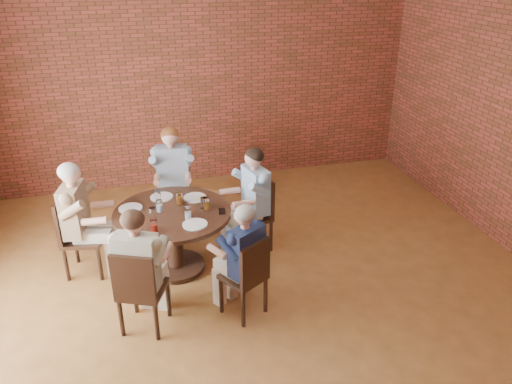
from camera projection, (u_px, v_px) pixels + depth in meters
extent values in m
plane|color=#9C6130|center=(261.00, 316.00, 5.02)|extent=(7.00, 7.00, 0.00)
plane|color=brown|center=(198.00, 73.00, 7.32)|extent=(7.00, 0.00, 7.00)
cylinder|color=#331A11|center=(177.00, 266.00, 5.76)|extent=(0.65, 0.65, 0.06)
cylinder|color=#331A11|center=(175.00, 243.00, 5.62)|extent=(0.18, 0.18, 0.64)
cylinder|color=#372014|center=(172.00, 213.00, 5.46)|extent=(1.29, 1.29, 0.05)
cube|color=#331A11|center=(251.00, 217.00, 5.99)|extent=(0.49, 0.49, 0.04)
cube|color=#331A11|center=(265.00, 195.00, 5.96)|extent=(0.13, 0.41, 0.47)
cylinder|color=#331A11|center=(233.00, 230.00, 6.16)|extent=(0.04, 0.04, 0.41)
cylinder|color=#331A11|center=(245.00, 243.00, 5.88)|extent=(0.04, 0.04, 0.41)
cylinder|color=#331A11|center=(257.00, 224.00, 6.30)|extent=(0.04, 0.04, 0.41)
cylinder|color=#331A11|center=(271.00, 236.00, 6.03)|extent=(0.04, 0.04, 0.41)
cube|color=#331A11|center=(174.00, 195.00, 6.54)|extent=(0.47, 0.47, 0.04)
cube|color=#331A11|center=(173.00, 170.00, 6.59)|extent=(0.43, 0.09, 0.49)
cylinder|color=#331A11|center=(161.00, 217.00, 6.45)|extent=(0.04, 0.04, 0.41)
cylinder|color=#331A11|center=(190.00, 215.00, 6.50)|extent=(0.04, 0.04, 0.41)
cylinder|color=#331A11|center=(162.00, 204.00, 6.78)|extent=(0.04, 0.04, 0.41)
cylinder|color=#331A11|center=(189.00, 203.00, 6.82)|extent=(0.04, 0.04, 0.41)
cube|color=#331A11|center=(85.00, 238.00, 5.55)|extent=(0.51, 0.51, 0.04)
cube|color=#331A11|center=(63.00, 218.00, 5.43)|extent=(0.13, 0.42, 0.49)
cylinder|color=#331A11|center=(100.00, 264.00, 5.49)|extent=(0.04, 0.04, 0.41)
cylinder|color=#331A11|center=(107.00, 246.00, 5.82)|extent=(0.04, 0.04, 0.41)
cylinder|color=#331A11|center=(66.00, 265.00, 5.48)|extent=(0.04, 0.04, 0.41)
cylinder|color=#331A11|center=(76.00, 247.00, 5.81)|extent=(0.04, 0.04, 0.41)
cube|color=#331A11|center=(143.00, 289.00, 4.72)|extent=(0.54, 0.54, 0.04)
cube|color=#331A11|center=(133.00, 279.00, 4.44)|extent=(0.39, 0.20, 0.46)
cylinder|color=#331A11|center=(168.00, 299.00, 4.94)|extent=(0.04, 0.04, 0.41)
cylinder|color=#331A11|center=(135.00, 295.00, 4.99)|extent=(0.04, 0.04, 0.41)
cylinder|color=#331A11|center=(157.00, 322.00, 4.64)|extent=(0.04, 0.04, 0.41)
cylinder|color=#331A11|center=(121.00, 318.00, 4.69)|extent=(0.04, 0.04, 0.41)
cube|color=#331A11|center=(243.00, 276.00, 4.90)|extent=(0.51, 0.51, 0.04)
cube|color=#331A11|center=(255.00, 263.00, 4.69)|extent=(0.34, 0.23, 0.43)
cylinder|color=#331A11|center=(243.00, 282.00, 5.20)|extent=(0.04, 0.04, 0.41)
cylinder|color=#331A11|center=(221.00, 295.00, 5.00)|extent=(0.04, 0.04, 0.41)
cylinder|color=#331A11|center=(265.00, 295.00, 5.00)|extent=(0.04, 0.04, 0.41)
cylinder|color=#331A11|center=(243.00, 309.00, 4.80)|extent=(0.04, 0.04, 0.41)
cylinder|color=white|center=(195.00, 197.00, 5.73)|extent=(0.26, 0.26, 0.01)
cylinder|color=white|center=(162.00, 197.00, 5.74)|extent=(0.26, 0.26, 0.01)
cylinder|color=white|center=(131.00, 208.00, 5.49)|extent=(0.26, 0.26, 0.01)
cylinder|color=white|center=(195.00, 224.00, 5.17)|extent=(0.26, 0.26, 0.01)
cylinder|color=white|center=(204.00, 203.00, 5.47)|extent=(0.07, 0.07, 0.14)
cylinder|color=white|center=(180.00, 198.00, 5.58)|extent=(0.07, 0.07, 0.14)
cylinder|color=white|center=(158.00, 196.00, 5.62)|extent=(0.07, 0.07, 0.14)
cylinder|color=white|center=(159.00, 206.00, 5.41)|extent=(0.07, 0.07, 0.14)
cylinder|color=white|center=(153.00, 214.00, 5.25)|extent=(0.07, 0.07, 0.14)
cylinder|color=white|center=(154.00, 227.00, 5.00)|extent=(0.07, 0.07, 0.14)
cylinder|color=white|center=(188.00, 213.00, 5.26)|extent=(0.07, 0.07, 0.14)
cylinder|color=white|center=(207.00, 203.00, 5.46)|extent=(0.07, 0.07, 0.14)
cube|color=black|center=(222.00, 211.00, 5.44)|extent=(0.09, 0.14, 0.01)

